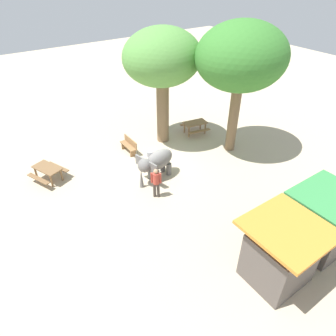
# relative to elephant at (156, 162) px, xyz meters

# --- Properties ---
(ground_plane) EXTENTS (60.00, 60.00, 0.00)m
(ground_plane) POSITION_rel_elephant_xyz_m (-0.48, -0.87, -1.00)
(ground_plane) COLOR #BAA88C
(elephant) EXTENTS (2.27, 1.52, 1.56)m
(elephant) POSITION_rel_elephant_xyz_m (0.00, 0.00, 0.00)
(elephant) COLOR slate
(elephant) RESTS_ON ground_plane
(person_handler) EXTENTS (0.42, 0.35, 1.62)m
(person_handler) POSITION_rel_elephant_xyz_m (0.83, 1.27, -0.05)
(person_handler) COLOR #3F3833
(person_handler) RESTS_ON ground_plane
(shade_tree_main) EXTENTS (4.45, 4.08, 6.72)m
(shade_tree_main) POSITION_rel_elephant_xyz_m (-2.52, -3.16, 4.03)
(shade_tree_main) COLOR brown
(shade_tree_main) RESTS_ON ground_plane
(shade_tree_secondary) EXTENTS (4.94, 4.53, 7.20)m
(shade_tree_secondary) POSITION_rel_elephant_xyz_m (-5.26, 0.00, 4.40)
(shade_tree_secondary) COLOR brown
(shade_tree_secondary) RESTS_ON ground_plane
(wooden_bench) EXTENTS (0.41, 1.40, 0.88)m
(wooden_bench) POSITION_rel_elephant_xyz_m (-0.07, -3.09, -0.53)
(wooden_bench) COLOR olive
(wooden_bench) RESTS_ON ground_plane
(picnic_table_near) EXTENTS (1.74, 1.72, 0.78)m
(picnic_table_near) POSITION_rel_elephant_xyz_m (-4.75, -2.74, -0.41)
(picnic_table_near) COLOR olive
(picnic_table_near) RESTS_ON ground_plane
(picnic_table_far) EXTENTS (1.94, 1.95, 0.78)m
(picnic_table_far) POSITION_rel_elephant_xyz_m (4.69, -3.04, -0.41)
(picnic_table_far) COLOR brown
(picnic_table_far) RESTS_ON ground_plane
(market_stall_green) EXTENTS (2.50, 2.50, 2.52)m
(market_stall_green) POSITION_rel_elephant_xyz_m (-2.87, 7.47, 0.14)
(market_stall_green) COLOR #59514C
(market_stall_green) RESTS_ON ground_plane
(market_stall_orange) EXTENTS (2.50, 2.50, 2.52)m
(market_stall_orange) POSITION_rel_elephant_xyz_m (-0.27, 7.47, 0.14)
(market_stall_orange) COLOR #59514C
(market_stall_orange) RESTS_ON ground_plane
(feed_bucket) EXTENTS (0.36, 0.36, 0.32)m
(feed_bucket) POSITION_rel_elephant_xyz_m (-0.81, -1.98, -0.84)
(feed_bucket) COLOR gray
(feed_bucket) RESTS_ON ground_plane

